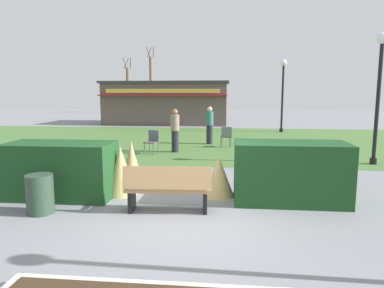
% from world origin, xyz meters
% --- Properties ---
extents(ground_plane, '(80.00, 80.00, 0.00)m').
position_xyz_m(ground_plane, '(0.00, 0.00, 0.00)').
color(ground_plane, slate).
extents(lawn_patch, '(36.00, 12.00, 0.01)m').
position_xyz_m(lawn_patch, '(0.00, 10.60, 0.00)').
color(lawn_patch, '#446B33').
rests_on(lawn_patch, ground_plane).
extents(park_bench, '(1.73, 0.63, 0.95)m').
position_xyz_m(park_bench, '(-0.41, 0.35, 0.48)').
color(park_bench, tan).
rests_on(park_bench, ground_plane).
extents(hedge_left, '(2.35, 1.10, 1.24)m').
position_xyz_m(hedge_left, '(-2.97, 1.10, 0.62)').
color(hedge_left, '#19421E').
rests_on(hedge_left, ground_plane).
extents(hedge_right, '(2.37, 1.10, 1.30)m').
position_xyz_m(hedge_right, '(2.08, 1.25, 0.65)').
color(hedge_right, '#19421E').
rests_on(hedge_right, ground_plane).
extents(ornamental_grass_behind_left, '(0.71, 0.71, 1.12)m').
position_xyz_m(ornamental_grass_behind_left, '(-1.69, 1.41, 0.56)').
color(ornamental_grass_behind_left, tan).
rests_on(ornamental_grass_behind_left, ground_plane).
extents(ornamental_grass_behind_right, '(0.56, 0.56, 1.13)m').
position_xyz_m(ornamental_grass_behind_right, '(-1.69, 2.34, 0.56)').
color(ornamental_grass_behind_right, tan).
rests_on(ornamental_grass_behind_right, ground_plane).
extents(ornamental_grass_behind_center, '(0.71, 0.71, 0.92)m').
position_xyz_m(ornamental_grass_behind_center, '(0.55, 1.52, 0.46)').
color(ornamental_grass_behind_center, tan).
rests_on(ornamental_grass_behind_center, ground_plane).
extents(lamppost_mid, '(0.36, 0.36, 4.18)m').
position_xyz_m(lamppost_mid, '(5.51, 5.61, 2.63)').
color(lamppost_mid, black).
rests_on(lamppost_mid, ground_plane).
extents(lamppost_far, '(0.36, 0.36, 4.18)m').
position_xyz_m(lamppost_far, '(3.88, 14.84, 2.63)').
color(lamppost_far, black).
rests_on(lamppost_far, ground_plane).
extents(trash_bin, '(0.52, 0.52, 0.77)m').
position_xyz_m(trash_bin, '(-2.88, 0.03, 0.38)').
color(trash_bin, '#2D4233').
rests_on(trash_bin, ground_plane).
extents(food_kiosk, '(9.10, 4.51, 3.09)m').
position_xyz_m(food_kiosk, '(-3.77, 19.74, 1.56)').
color(food_kiosk, '#594C47').
rests_on(food_kiosk, ground_plane).
extents(cafe_chair_west, '(0.55, 0.55, 0.89)m').
position_xyz_m(cafe_chair_west, '(-2.12, 6.83, 0.53)').
color(cafe_chair_west, '#4C5156').
rests_on(cafe_chair_west, ground_plane).
extents(cafe_chair_east, '(0.49, 0.49, 0.89)m').
position_xyz_m(cafe_chair_east, '(0.68, 8.63, 0.53)').
color(cafe_chair_east, '#4C5156').
rests_on(cafe_chair_east, ground_plane).
extents(person_strolling, '(0.34, 0.34, 1.69)m').
position_xyz_m(person_strolling, '(-0.08, 9.60, 0.86)').
color(person_strolling, '#23232D').
rests_on(person_strolling, ground_plane).
extents(person_standing, '(0.34, 0.34, 1.69)m').
position_xyz_m(person_standing, '(-1.31, 7.29, 0.86)').
color(person_standing, '#23232D').
rests_on(person_standing, ground_plane).
extents(parked_car_west_slot, '(4.32, 2.30, 1.20)m').
position_xyz_m(parked_car_west_slot, '(-5.01, 26.29, 0.64)').
color(parked_car_west_slot, navy).
rests_on(parked_car_west_slot, ground_plane).
extents(tree_left_bg, '(0.91, 0.96, 7.35)m').
position_xyz_m(tree_left_bg, '(-8.11, 33.95, 3.31)').
color(tree_left_bg, brown).
rests_on(tree_left_bg, ground_plane).
extents(tree_right_bg, '(0.91, 0.96, 5.94)m').
position_xyz_m(tree_right_bg, '(-10.10, 31.43, 2.61)').
color(tree_right_bg, brown).
rests_on(tree_right_bg, ground_plane).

